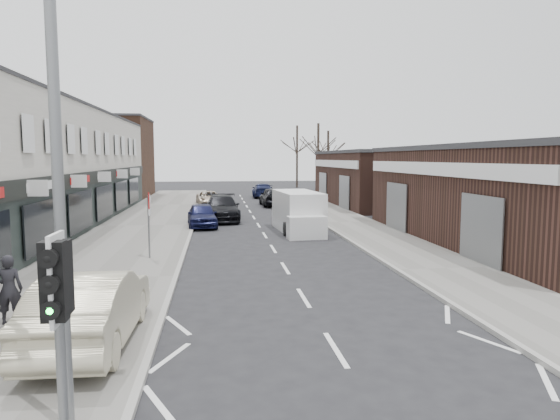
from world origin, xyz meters
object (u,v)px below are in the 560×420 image
object	(u,v)px
warning_sign	(149,206)
pedestrian	(9,289)
parked_car_left_b	(222,208)
traffic_light	(58,300)
sedan_on_pavement	(91,307)
parked_car_left_a	(202,215)
parked_car_right_c	(263,190)
parked_car_left_c	(209,198)
white_van	(298,213)
parked_car_right_b	(272,197)
parked_car_right_a	(296,210)
street_lamp	(68,121)

from	to	relation	value
warning_sign	pedestrian	size ratio (longest dim) A/B	1.60
pedestrian	parked_car_left_b	distance (m)	21.08
traffic_light	sedan_on_pavement	bearing A→B (deg)	99.59
pedestrian	parked_car_left_a	world-z (taller)	pedestrian
traffic_light	parked_car_right_c	size ratio (longest dim) A/B	0.62
parked_car_left_c	parked_car_right_c	world-z (taller)	parked_car_right_c
white_van	parked_car_right_b	distance (m)	14.85
traffic_light	pedestrian	distance (m)	7.18
sedan_on_pavement	parked_car_left_b	xyz separation A→B (m)	(3.00, 21.99, -0.10)
parked_car_left_c	parked_car_right_a	xyz separation A→B (m)	(5.70, -12.34, 0.15)
traffic_light	parked_car_left_c	distance (m)	37.51
pedestrian	parked_car_right_a	distance (m)	21.28
parked_car_left_b	parked_car_left_c	distance (m)	10.77
white_van	parked_car_right_c	world-z (taller)	white_van
street_lamp	parked_car_left_b	size ratio (longest dim) A/B	1.42
sedan_on_pavement	parked_car_right_b	size ratio (longest dim) A/B	1.02
parked_car_left_a	parked_car_left_b	xyz separation A→B (m)	(1.20, 2.98, 0.11)
warning_sign	sedan_on_pavement	world-z (taller)	warning_sign
parked_car_right_a	parked_car_right_b	size ratio (longest dim) A/B	0.97
parked_car_left_b	parked_car_right_b	size ratio (longest dim) A/B	1.18
warning_sign	sedan_on_pavement	xyz separation A→B (m)	(-0.04, -9.28, -1.28)
parked_car_left_b	parked_car_left_c	xyz separation A→B (m)	(-0.99, 10.72, -0.21)
parked_car_left_b	parked_car_right_a	world-z (taller)	parked_car_left_b
pedestrian	parked_car_left_c	distance (m)	31.42
white_van	sedan_on_pavement	size ratio (longest dim) A/B	1.21
sedan_on_pavement	parked_car_right_c	xyz separation A→B (m)	(7.40, 40.63, -0.19)
traffic_light	street_lamp	world-z (taller)	street_lamp
white_van	pedestrian	world-z (taller)	white_van
sedan_on_pavement	parked_car_right_a	distance (m)	21.78
parked_car_right_a	pedestrian	bearing A→B (deg)	64.57
pedestrian	parked_car_left_a	distance (m)	17.89
street_lamp	parked_car_left_a	bearing A→B (deg)	87.14
pedestrian	parked_car_right_b	world-z (taller)	pedestrian
warning_sign	pedestrian	world-z (taller)	warning_sign
parked_car_right_a	parked_car_right_b	xyz separation A→B (m)	(-0.31, 10.92, 0.05)
warning_sign	parked_car_right_a	world-z (taller)	warning_sign
parked_car_left_b	parked_car_left_c	world-z (taller)	parked_car_left_b
pedestrian	parked_car_right_a	world-z (taller)	pedestrian
traffic_light	sedan_on_pavement	distance (m)	5.03
street_lamp	parked_car_right_b	world-z (taller)	street_lamp
warning_sign	parked_car_left_b	xyz separation A→B (m)	(2.96, 12.71, -1.38)
parked_car_left_a	parked_car_right_a	world-z (taller)	parked_car_right_a
traffic_light	parked_car_left_b	world-z (taller)	traffic_light
white_van	parked_car_left_a	bearing A→B (deg)	150.30
parked_car_left_a	parked_car_left_b	distance (m)	3.22
pedestrian	traffic_light	bearing A→B (deg)	106.69
traffic_light	parked_car_left_c	world-z (taller)	traffic_light
street_lamp	parked_car_right_b	size ratio (longest dim) A/B	1.68
warning_sign	parked_car_left_b	distance (m)	13.12
traffic_light	parked_car_left_a	xyz separation A→B (m)	(1.00, 23.74, -1.71)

